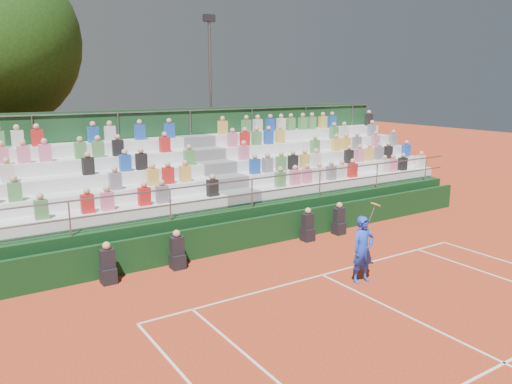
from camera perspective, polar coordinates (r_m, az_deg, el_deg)
ground at (r=14.62m, az=7.58°, el=-9.40°), size 90.00×90.00×0.00m
courtside_wall at (r=16.86m, az=0.56°, el=-4.50°), size 20.00×0.15×1.00m
line_officials at (r=16.02m, az=-1.42°, el=-5.51°), size 8.82×0.40×1.19m
grandstand at (r=19.41m, az=-4.70°, el=-0.50°), size 20.00×5.20×4.40m
tennis_player at (r=14.04m, az=12.13°, el=-6.42°), size 0.89×0.50×2.22m
floodlight_mast at (r=26.27m, az=-5.23°, el=11.56°), size 0.60×0.25×8.74m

